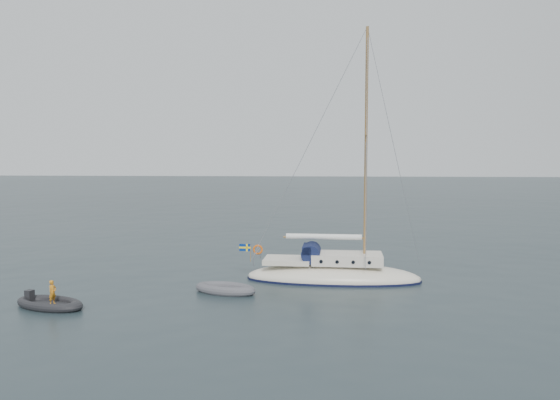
{
  "coord_description": "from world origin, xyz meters",
  "views": [
    {
      "loc": [
        1.87,
        -26.92,
        6.52
      ],
      "look_at": [
        -0.15,
        0.0,
        4.35
      ],
      "focal_mm": 35.0,
      "sensor_mm": 36.0,
      "label": 1
    }
  ],
  "objects": [
    {
      "name": "ground",
      "position": [
        0.0,
        0.0,
        0.0
      ],
      "size": [
        300.0,
        300.0,
        0.0
      ],
      "primitive_type": "plane",
      "color": "black",
      "rests_on": "ground"
    },
    {
      "name": "sailboat",
      "position": [
        2.56,
        1.41,
        1.03
      ],
      "size": [
        9.58,
        2.87,
        13.64
      ],
      "rotation": [
        0.0,
        0.0,
        -0.04
      ],
      "color": "beige",
      "rests_on": "ground"
    },
    {
      "name": "rib",
      "position": [
        -9.79,
        -4.64,
        0.2
      ],
      "size": [
        3.4,
        1.54,
        1.23
      ],
      "rotation": [
        0.0,
        0.0,
        -0.31
      ],
      "color": "black",
      "rests_on": "ground"
    },
    {
      "name": "dinghy",
      "position": [
        -2.66,
        -1.55,
        0.2
      ],
      "size": [
        3.11,
        1.4,
        0.45
      ],
      "rotation": [
        0.0,
        0.0,
        -0.3
      ],
      "color": "#55555A",
      "rests_on": "ground"
    }
  ]
}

